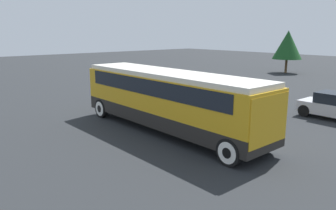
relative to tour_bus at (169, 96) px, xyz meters
The scene contains 5 objects.
ground_plane 1.80m from the tour_bus, behind, with size 120.00×120.00×0.00m, color #26282B.
tour_bus is the anchor object (origin of this frame).
parked_car_mid 10.10m from the tour_bus, 126.98° to the left, with size 4.39×1.82×1.37m.
parked_car_far 6.15m from the tour_bus, 116.73° to the left, with size 4.17×1.84×1.37m.
tree_left 27.79m from the tour_bus, 108.61° to the left, with size 3.41×3.41×5.03m.
Camera 1 is at (11.81, -10.18, 4.82)m, focal length 35.00 mm.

